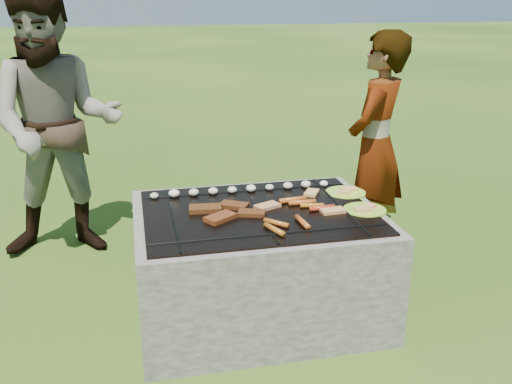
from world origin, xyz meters
TOP-DOWN VIEW (x-y plane):
  - lawn at (0.00, 0.00)m, footprint 60.00×60.00m
  - fire_pit at (0.00, 0.00)m, footprint 1.30×1.00m
  - mushrooms at (-0.04, 0.31)m, footprint 1.05×0.06m
  - pork_slabs at (-0.18, 0.00)m, footprint 0.40×0.32m
  - sausages at (0.19, -0.10)m, footprint 0.43×0.48m
  - bread_on_grate at (0.25, 0.03)m, footprint 0.46×0.41m
  - plate_far at (0.56, 0.18)m, footprint 0.27×0.27m
  - plate_near at (0.56, -0.11)m, footprint 0.27×0.27m
  - cook at (0.93, 0.62)m, footprint 0.63×0.64m
  - bystander at (-1.10, 1.08)m, footprint 0.89×0.70m

SIDE VIEW (x-z plane):
  - lawn at x=0.00m, z-range 0.00..0.00m
  - fire_pit at x=0.00m, z-range -0.03..0.59m
  - plate_near at x=0.56m, z-range 0.59..0.62m
  - plate_far at x=0.56m, z-range 0.59..0.62m
  - bread_on_grate at x=0.25m, z-range 0.61..0.63m
  - pork_slabs at x=-0.18m, z-range 0.61..0.64m
  - sausages at x=0.19m, z-range 0.61..0.64m
  - mushrooms at x=-0.04m, z-range 0.61..0.65m
  - cook at x=0.93m, z-range 0.00..1.49m
  - bystander at x=-1.10m, z-range 0.00..1.77m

